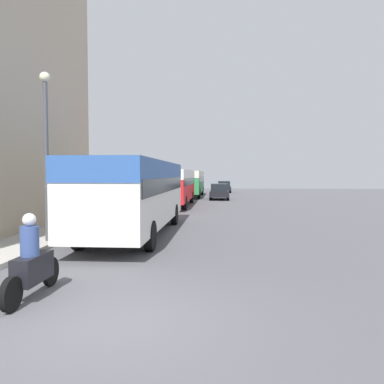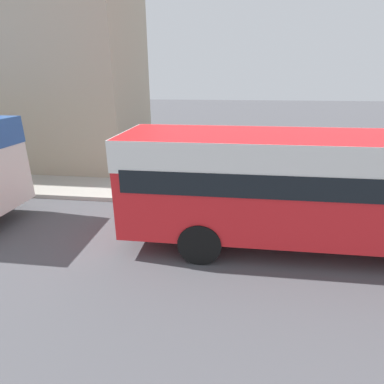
{
  "view_description": "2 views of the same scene",
  "coord_description": "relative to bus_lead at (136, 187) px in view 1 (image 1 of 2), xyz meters",
  "views": [
    {
      "loc": [
        1.71,
        -6.01,
        2.5
      ],
      "look_at": [
        -0.29,
        20.81,
        1.22
      ],
      "focal_mm": 35.0,
      "sensor_mm": 36.0,
      "label": 1
    },
    {
      "loc": [
        5.23,
        20.51,
        4.01
      ],
      "look_at": [
        -1.1,
        19.73,
        1.61
      ],
      "focal_mm": 28.0,
      "sensor_mm": 36.0,
      "label": 2
    }
  ],
  "objects": [
    {
      "name": "bus_lead",
      "position": [
        0.0,
        0.0,
        0.0
      ],
      "size": [
        2.66,
        10.54,
        3.02
      ],
      "color": "silver",
      "rests_on": "ground_plane"
    },
    {
      "name": "bus_third_in_line",
      "position": [
        0.18,
        26.61,
        -0.1
      ],
      "size": [
        2.55,
        11.22,
        2.85
      ],
      "color": "#2D8447",
      "rests_on": "ground_plane"
    },
    {
      "name": "bus_following",
      "position": [
        -0.14,
        13.94,
        -0.11
      ],
      "size": [
        2.55,
        10.26,
        2.83
      ],
      "color": "red",
      "rests_on": "ground_plane"
    },
    {
      "name": "car_far_curb",
      "position": [
        4.01,
        36.4,
        -1.16
      ],
      "size": [
        1.89,
        4.6,
        1.57
      ],
      "color": "black",
      "rests_on": "ground_plane"
    },
    {
      "name": "pedestrian_near_curb",
      "position": [
        -3.21,
        9.76,
        -0.98
      ],
      "size": [
        0.4,
        0.4,
        1.65
      ],
      "color": "#232838",
      "rests_on": "sidewalk"
    },
    {
      "name": "motorcycle_behind_lead",
      "position": [
        -0.33,
        -8.0,
        -1.28
      ],
      "size": [
        0.38,
        2.24,
        1.73
      ],
      "color": "black",
      "rests_on": "ground_plane"
    },
    {
      "name": "building_midblock",
      "position": [
        -7.07,
        2.23,
        4.87
      ],
      "size": [
        5.22,
        9.48,
        13.67
      ],
      "color": "#BCAD93",
      "rests_on": "ground_plane"
    },
    {
      "name": "car_crossing",
      "position": [
        3.39,
        21.76,
        -1.16
      ],
      "size": [
        1.91,
        4.04,
        1.57
      ],
      "color": "black",
      "rests_on": "ground_plane"
    },
    {
      "name": "ground_plane",
      "position": [
        1.74,
        -9.18,
        -1.97
      ],
      "size": [
        120.0,
        120.0,
        0.0
      ],
      "primitive_type": "plane",
      "color": "#515156"
    },
    {
      "name": "lamp_post",
      "position": [
        -2.61,
        -2.5,
        1.69
      ],
      "size": [
        0.36,
        0.36,
        5.89
      ],
      "color": "#47474C",
      "rests_on": "sidewalk"
    }
  ]
}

